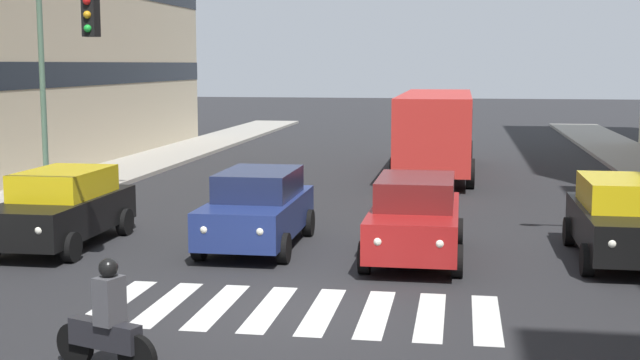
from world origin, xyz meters
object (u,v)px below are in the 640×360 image
(car_0, at_px, (623,219))
(car_2, at_px, (258,208))
(car_3, at_px, (62,207))
(bus_behind_traffic, at_px, (436,124))
(motorcycle_with_rider, at_px, (107,326))
(street_lamp_right, at_px, (54,41))
(car_1, at_px, (415,217))

(car_0, height_order, car_2, same)
(car_3, height_order, bus_behind_traffic, bus_behind_traffic)
(car_2, relative_size, motorcycle_with_rider, 2.72)
(car_3, distance_m, motorcycle_with_rider, 8.61)
(car_3, relative_size, motorcycle_with_rider, 2.72)
(car_0, distance_m, bus_behind_traffic, 14.49)
(car_0, relative_size, street_lamp_right, 0.59)
(car_0, xyz_separation_m, car_3, (12.20, 0.53, 0.00))
(bus_behind_traffic, bearing_deg, car_1, 90.00)
(car_0, relative_size, car_2, 1.00)
(car_3, distance_m, bus_behind_traffic, 16.40)
(car_2, height_order, bus_behind_traffic, bus_behind_traffic)
(street_lamp_right, bearing_deg, motorcycle_with_rider, 118.36)
(car_3, bearing_deg, car_0, -177.54)
(car_0, height_order, car_3, same)
(car_0, bearing_deg, car_3, 2.46)
(motorcycle_with_rider, bearing_deg, bus_behind_traffic, -99.55)
(car_0, bearing_deg, car_1, 6.70)
(car_0, bearing_deg, car_2, -0.65)
(bus_behind_traffic, xyz_separation_m, street_lamp_right, (10.41, 9.32, 2.87))
(car_0, height_order, car_1, same)
(car_0, relative_size, bus_behind_traffic, 0.42)
(bus_behind_traffic, xyz_separation_m, motorcycle_with_rider, (3.67, 21.82, -1.21))
(bus_behind_traffic, bearing_deg, motorcycle_with_rider, 80.45)
(car_1, relative_size, street_lamp_right, 0.59)
(bus_behind_traffic, relative_size, street_lamp_right, 1.39)
(car_1, relative_size, motorcycle_with_rider, 2.72)
(car_1, bearing_deg, street_lamp_right, -25.59)
(car_2, xyz_separation_m, street_lamp_right, (6.87, -4.40, 3.85))
(car_1, height_order, bus_behind_traffic, bus_behind_traffic)
(car_3, bearing_deg, car_1, -179.84)
(bus_behind_traffic, distance_m, motorcycle_with_rider, 22.16)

